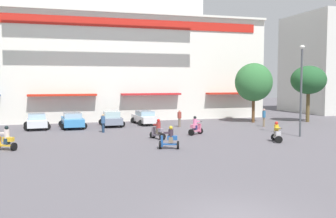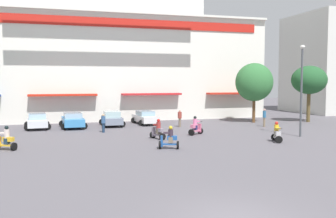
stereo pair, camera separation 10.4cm
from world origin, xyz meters
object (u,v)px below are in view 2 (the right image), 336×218
(scooter_rider_0, at_px, (277,134))
(pedestrian_1, at_px, (180,117))
(streetlamp_near, at_px, (302,84))
(parked_car_1, at_px, (73,120))
(scooter_rider_2, at_px, (169,139))
(scooter_rider_5, at_px, (196,127))
(plaza_tree_1, at_px, (309,80))
(parked_car_3, at_px, (145,117))
(scooter_rider_6, at_px, (6,140))
(pedestrian_3, at_px, (103,122))
(plaza_tree_3, at_px, (254,82))
(parked_car_2, at_px, (112,119))
(scooter_rider_1, at_px, (158,131))
(pedestrian_2, at_px, (264,116))
(parked_car_0, at_px, (37,121))

(scooter_rider_0, distance_m, pedestrian_1, 11.20)
(scooter_rider_0, relative_size, streetlamp_near, 0.21)
(parked_car_1, xyz_separation_m, streetlamp_near, (17.12, -10.83, 3.44))
(scooter_rider_2, distance_m, scooter_rider_5, 6.84)
(plaza_tree_1, distance_m, pedestrian_1, 15.08)
(parked_car_3, bearing_deg, scooter_rider_6, -135.05)
(scooter_rider_2, relative_size, pedestrian_3, 0.95)
(scooter_rider_0, bearing_deg, scooter_rider_6, 173.98)
(plaza_tree_3, relative_size, scooter_rider_5, 4.03)
(scooter_rider_5, distance_m, scooter_rider_6, 14.38)
(parked_car_2, xyz_separation_m, scooter_rider_1, (2.18, -9.42, -0.09))
(parked_car_2, distance_m, scooter_rider_6, 13.89)
(scooter_rider_1, height_order, scooter_rider_2, scooter_rider_1)
(parked_car_3, distance_m, streetlamp_near, 15.86)
(scooter_rider_5, relative_size, scooter_rider_6, 0.99)
(scooter_rider_0, bearing_deg, pedestrian_2, 64.81)
(plaza_tree_3, relative_size, parked_car_3, 1.45)
(plaza_tree_1, relative_size, scooter_rider_1, 3.89)
(parked_car_1, bearing_deg, parked_car_2, 7.50)
(parked_car_2, bearing_deg, pedestrian_2, -18.66)
(scooter_rider_5, distance_m, pedestrian_1, 5.45)
(plaza_tree_3, relative_size, scooter_rider_0, 4.26)
(parked_car_0, xyz_separation_m, parked_car_1, (3.18, -0.19, 0.01))
(parked_car_1, xyz_separation_m, pedestrian_1, (9.89, -2.13, 0.20))
(plaza_tree_1, xyz_separation_m, pedestrian_1, (-14.65, -0.30, -3.57))
(scooter_rider_1, xyz_separation_m, scooter_rider_2, (-0.35, -4.23, -0.01))
(pedestrian_2, bearing_deg, parked_car_1, 166.56)
(pedestrian_3, bearing_deg, scooter_rider_0, -36.85)
(parked_car_1, distance_m, scooter_rider_5, 12.14)
(plaza_tree_3, xyz_separation_m, pedestrian_1, (-8.77, -1.51, -3.35))
(parked_car_3, bearing_deg, plaza_tree_1, -9.55)
(scooter_rider_5, bearing_deg, streetlamp_near, -23.24)
(plaza_tree_1, xyz_separation_m, parked_car_3, (-17.32, 2.91, -3.79))
(parked_car_0, bearing_deg, scooter_rider_2, -56.71)
(pedestrian_2, bearing_deg, scooter_rider_0, -115.19)
(scooter_rider_2, relative_size, scooter_rider_6, 0.96)
(parked_car_3, distance_m, pedestrian_2, 11.83)
(plaza_tree_1, bearing_deg, parked_car_0, 175.84)
(parked_car_0, bearing_deg, scooter_rider_6, -97.10)
(parked_car_0, xyz_separation_m, parked_car_2, (6.92, 0.31, 0.01))
(parked_car_2, height_order, scooter_rider_2, scooter_rider_2)
(parked_car_2, bearing_deg, parked_car_0, -177.46)
(parked_car_0, relative_size, scooter_rider_1, 2.53)
(pedestrian_1, bearing_deg, pedestrian_2, -15.05)
(plaza_tree_3, bearing_deg, plaza_tree_1, -11.70)
(plaza_tree_1, distance_m, scooter_rider_6, 30.63)
(parked_car_2, bearing_deg, parked_car_3, 9.56)
(plaza_tree_1, bearing_deg, streetlamp_near, -129.53)
(plaza_tree_3, height_order, parked_car_3, plaza_tree_3)
(parked_car_0, height_order, scooter_rider_2, scooter_rider_2)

